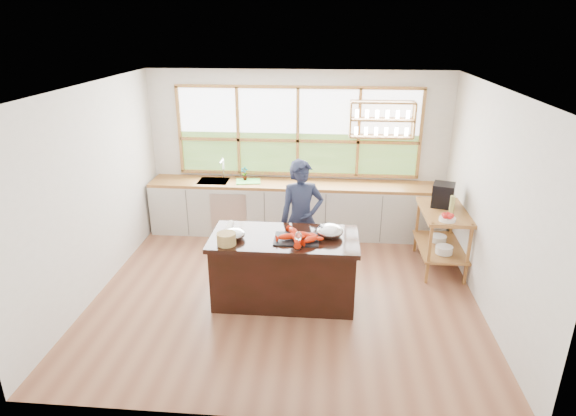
# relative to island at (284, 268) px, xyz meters

# --- Properties ---
(ground_plane) EXTENTS (5.00, 5.00, 0.00)m
(ground_plane) POSITION_rel_island_xyz_m (0.00, 0.20, -0.45)
(ground_plane) COLOR #8F5C3F
(room_shell) EXTENTS (5.02, 4.52, 2.71)m
(room_shell) POSITION_rel_island_xyz_m (0.02, 0.71, 1.30)
(room_shell) COLOR silver
(room_shell) RESTS_ON ground_plane
(back_counter) EXTENTS (4.90, 0.63, 0.90)m
(back_counter) POSITION_rel_island_xyz_m (-0.02, 2.14, 0.00)
(back_counter) COLOR beige
(back_counter) RESTS_ON ground_plane
(right_shelf_unit) EXTENTS (0.62, 1.10, 0.90)m
(right_shelf_unit) POSITION_rel_island_xyz_m (2.19, 1.09, 0.15)
(right_shelf_unit) COLOR olive
(right_shelf_unit) RESTS_ON ground_plane
(island) EXTENTS (1.85, 0.90, 0.90)m
(island) POSITION_rel_island_xyz_m (0.00, 0.00, 0.00)
(island) COLOR black
(island) RESTS_ON ground_plane
(cook) EXTENTS (0.70, 0.55, 1.69)m
(cook) POSITION_rel_island_xyz_m (0.17, 0.72, 0.39)
(cook) COLOR #1E243D
(cook) RESTS_ON ground_plane
(potted_plant) EXTENTS (0.14, 0.11, 0.24)m
(potted_plant) POSITION_rel_island_xyz_m (-0.88, 2.20, 0.57)
(potted_plant) COLOR slate
(potted_plant) RESTS_ON back_counter
(cutting_board) EXTENTS (0.44, 0.36, 0.01)m
(cutting_board) POSITION_rel_island_xyz_m (-0.81, 2.14, 0.45)
(cutting_board) COLOR #52C248
(cutting_board) RESTS_ON back_counter
(espresso_machine) EXTENTS (0.37, 0.39, 0.34)m
(espresso_machine) POSITION_rel_island_xyz_m (2.19, 1.28, 0.61)
(espresso_machine) COLOR black
(espresso_machine) RESTS_ON right_shelf_unit
(wine_bottle) EXTENTS (0.07, 0.07, 0.28)m
(wine_bottle) POSITION_rel_island_xyz_m (2.24, 0.93, 0.58)
(wine_bottle) COLOR #A3A658
(wine_bottle) RESTS_ON right_shelf_unit
(fruit_bowl) EXTENTS (0.22, 0.22, 0.11)m
(fruit_bowl) POSITION_rel_island_xyz_m (2.14, 0.70, 0.49)
(fruit_bowl) COLOR white
(fruit_bowl) RESTS_ON right_shelf_unit
(slate_board) EXTENTS (0.55, 0.41, 0.02)m
(slate_board) POSITION_rel_island_xyz_m (0.16, -0.08, 0.45)
(slate_board) COLOR black
(slate_board) RESTS_ON island
(lobster_pile) EXTENTS (0.52, 0.48, 0.08)m
(lobster_pile) POSITION_rel_island_xyz_m (0.18, -0.11, 0.50)
(lobster_pile) COLOR #C42B02
(lobster_pile) RESTS_ON slate_board
(mixing_bowl_left) EXTENTS (0.27, 0.27, 0.13)m
(mixing_bowl_left) POSITION_rel_island_xyz_m (-0.61, -0.10, 0.50)
(mixing_bowl_left) COLOR #AFB1B5
(mixing_bowl_left) RESTS_ON island
(mixing_bowl_right) EXTENTS (0.34, 0.34, 0.16)m
(mixing_bowl_right) POSITION_rel_island_xyz_m (0.56, 0.06, 0.52)
(mixing_bowl_right) COLOR #AFB1B5
(mixing_bowl_right) RESTS_ON island
(wine_glass) EXTENTS (0.08, 0.08, 0.22)m
(wine_glass) POSITION_rel_island_xyz_m (0.20, -0.34, 0.61)
(wine_glass) COLOR white
(wine_glass) RESTS_ON island
(wicker_basket) EXTENTS (0.23, 0.23, 0.15)m
(wicker_basket) POSITION_rel_island_xyz_m (-0.67, -0.28, 0.52)
(wicker_basket) COLOR tan
(wicker_basket) RESTS_ON island
(parchment_roll) EXTENTS (0.08, 0.30, 0.08)m
(parchment_roll) POSITION_rel_island_xyz_m (-0.73, 0.14, 0.49)
(parchment_roll) COLOR silver
(parchment_roll) RESTS_ON island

